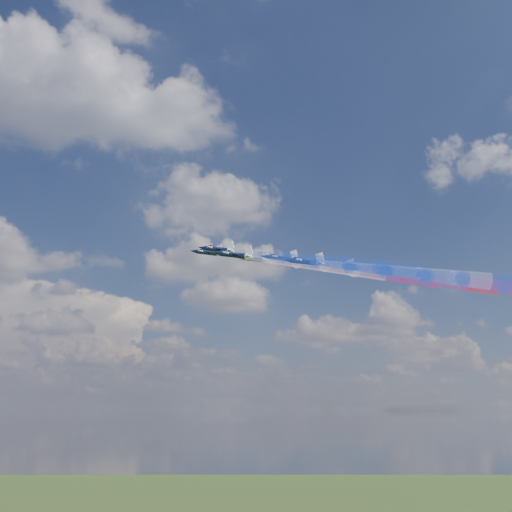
{
  "coord_description": "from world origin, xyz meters",
  "views": [
    {
      "loc": [
        -46.9,
        -126.91,
        102.67
      ],
      "look_at": [
        -14.89,
        18.48,
        140.84
      ],
      "focal_mm": 42.42,
      "sensor_mm": 36.0,
      "label": 1
    }
  ],
  "objects": [
    {
      "name": "trail_outer_right",
      "position": [
        21.96,
        10.79,
        135.4
      ],
      "size": [
        35.2,
        33.5,
        14.23
      ],
      "primitive_type": null,
      "rotation": [
        0.23,
        -0.13,
        0.79
      ],
      "color": "red"
    },
    {
      "name": "jet_outer_right",
      "position": [
        2.21,
        29.05,
        141.55
      ],
      "size": [
        14.69,
        14.73,
        6.68
      ],
      "primitive_type": null,
      "rotation": [
        0.23,
        -0.13,
        0.79
      ],
      "color": "black"
    },
    {
      "name": "jet_rear_right",
      "position": [
        4.6,
        12.98,
        137.65
      ],
      "size": [
        14.69,
        14.73,
        6.68
      ],
      "primitive_type": null,
      "rotation": [
        0.23,
        -0.13,
        0.79
      ],
      "color": "black"
    },
    {
      "name": "jet_rear_left",
      "position": [
        -7.73,
        0.33,
        135.38
      ],
      "size": [
        14.69,
        14.73,
        6.68
      ],
      "primitive_type": null,
      "rotation": [
        0.23,
        -0.13,
        0.79
      ],
      "color": "black"
    },
    {
      "name": "jet_center_third",
      "position": [
        -9.63,
        14.42,
        139.54
      ],
      "size": [
        14.69,
        14.73,
        6.68
      ],
      "primitive_type": null,
      "rotation": [
        0.23,
        -0.13,
        0.79
      ],
      "color": "black"
    },
    {
      "name": "jet_lead",
      "position": [
        -25.81,
        29.87,
        144.02
      ],
      "size": [
        14.69,
        14.73,
        6.68
      ],
      "primitive_type": null,
      "rotation": [
        0.23,
        -0.13,
        0.79
      ],
      "color": "black"
    },
    {
      "name": "trail_inner_right",
      "position": [
        6.38,
        10.7,
        136.56
      ],
      "size": [
        35.2,
        33.5,
        14.23
      ],
      "primitive_type": null,
      "rotation": [
        0.23,
        -0.13,
        0.79
      ],
      "color": "red"
    },
    {
      "name": "jet_inner_left",
      "position": [
        -25.24,
        15.98,
        141.35
      ],
      "size": [
        14.69,
        14.73,
        6.68
      ],
      "primitive_type": null,
      "rotation": [
        0.23,
        -0.13,
        0.79
      ],
      "color": "black"
    },
    {
      "name": "trail_inner_left",
      "position": [
        -5.49,
        -2.28,
        135.2
      ],
      "size": [
        35.2,
        33.5,
        14.23
      ],
      "primitive_type": null,
      "rotation": [
        0.23,
        -0.13,
        0.79
      ],
      "color": "blue"
    },
    {
      "name": "trail_outer_left",
      "position": [
        -4.32,
        -18.38,
        129.78
      ],
      "size": [
        35.2,
        33.5,
        14.23
      ],
      "primitive_type": null,
      "rotation": [
        0.23,
        -0.13,
        0.79
      ],
      "color": "blue"
    },
    {
      "name": "jet_outer_left",
      "position": [
        -24.07,
        -0.12,
        135.93
      ],
      "size": [
        14.69,
        14.73,
        6.68
      ],
      "primitive_type": null,
      "rotation": [
        0.23,
        -0.13,
        0.79
      ],
      "color": "black"
    },
    {
      "name": "trail_rear_right",
      "position": [
        24.35,
        -5.28,
        131.5
      ],
      "size": [
        35.2,
        33.5,
        14.23
      ],
      "primitive_type": null,
      "rotation": [
        0.23,
        -0.13,
        0.79
      ],
      "color": "red"
    },
    {
      "name": "trail_rear_left",
      "position": [
        12.02,
        -17.93,
        129.23
      ],
      "size": [
        35.2,
        33.5,
        14.23
      ],
      "primitive_type": null,
      "rotation": [
        0.23,
        -0.13,
        0.79
      ],
      "color": "blue"
    },
    {
      "name": "jet_inner_right",
      "position": [
        -13.37,
        28.96,
        142.72
      ],
      "size": [
        14.69,
        14.73,
        6.68
      ],
      "primitive_type": null,
      "rotation": [
        0.23,
        -0.13,
        0.79
      ],
      "color": "black"
    },
    {
      "name": "trail_lead",
      "position": [
        -6.06,
        11.61,
        137.87
      ],
      "size": [
        35.2,
        33.5,
        14.23
      ],
      "primitive_type": null,
      "rotation": [
        0.23,
        -0.13,
        0.79
      ],
      "color": "white"
    },
    {
      "name": "trail_center_third",
      "position": [
        10.12,
        -3.84,
        133.39
      ],
      "size": [
        35.2,
        33.5,
        14.23
      ],
      "primitive_type": null,
      "rotation": [
        0.23,
        -0.13,
        0.79
      ],
      "color": "white"
    }
  ]
}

